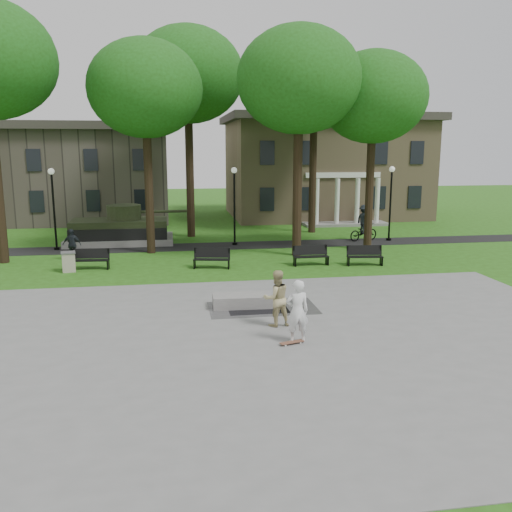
{
  "coord_description": "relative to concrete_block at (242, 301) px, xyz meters",
  "views": [
    {
      "loc": [
        -3.42,
        -20.32,
        5.86
      ],
      "look_at": [
        0.13,
        1.7,
        1.4
      ],
      "focal_mm": 38.0,
      "sensor_mm": 36.0,
      "label": 1
    }
  ],
  "objects": [
    {
      "name": "puddle",
      "position": [
        0.52,
        -0.52,
        -0.22
      ],
      "size": [
        2.2,
        1.2,
        0.0
      ],
      "primitive_type": "cube",
      "color": "black",
      "rests_on": "plaza"
    },
    {
      "name": "ground",
      "position": [
        0.82,
        0.93,
        -0.24
      ],
      "size": [
        120.0,
        120.0,
        0.0
      ],
      "primitive_type": "plane",
      "color": "#264F12",
      "rests_on": "ground"
    },
    {
      "name": "tree_2",
      "position": [
        4.32,
        9.43,
        9.07
      ],
      "size": [
        6.6,
        6.6,
        12.16
      ],
      "color": "black",
      "rests_on": "ground"
    },
    {
      "name": "footpath",
      "position": [
        0.82,
        12.93,
        -0.24
      ],
      "size": [
        44.0,
        2.6,
        0.01
      ],
      "primitive_type": "cube",
      "color": "black",
      "rests_on": "ground"
    },
    {
      "name": "park_bench_1",
      "position": [
        -0.6,
        6.9,
        0.28
      ],
      "size": [
        1.85,
        0.88,
        1.0
      ],
      "rotation": [
        0.0,
        0.0,
        -0.2
      ],
      "color": "black",
      "rests_on": "ground"
    },
    {
      "name": "trash_bin",
      "position": [
        -7.46,
        7.2,
        0.24
      ],
      "size": [
        0.78,
        0.78,
        0.96
      ],
      "rotation": [
        0.0,
        0.0,
        0.2
      ],
      "color": "#A39E86",
      "rests_on": "ground"
    },
    {
      "name": "building_right",
      "position": [
        10.82,
        26.93,
        4.1
      ],
      "size": [
        17.0,
        12.0,
        8.6
      ],
      "color": "#9E8460",
      "rests_on": "ground"
    },
    {
      "name": "tree_3",
      "position": [
        8.82,
        10.43,
        8.35
      ],
      "size": [
        6.0,
        6.0,
        11.19
      ],
      "color": "black",
      "rests_on": "ground"
    },
    {
      "name": "skateboarder",
      "position": [
        1.14,
        -4.04,
        0.76
      ],
      "size": [
        0.73,
        0.5,
        1.96
      ],
      "primitive_type": "imported",
      "rotation": [
        0.0,
        0.0,
        3.18
      ],
      "color": "silver",
      "rests_on": "plaza"
    },
    {
      "name": "lamp_mid",
      "position": [
        1.32,
        13.23,
        2.55
      ],
      "size": [
        0.36,
        0.36,
        4.73
      ],
      "color": "black",
      "rests_on": "ground"
    },
    {
      "name": "cyclist",
      "position": [
        9.68,
        13.44,
        0.7
      ],
      "size": [
        2.25,
        1.44,
        2.31
      ],
      "rotation": [
        0.0,
        0.0,
        1.93
      ],
      "color": "black",
      "rests_on": "ground"
    },
    {
      "name": "lamp_right",
      "position": [
        11.32,
        13.23,
        2.55
      ],
      "size": [
        0.36,
        0.36,
        4.73
      ],
      "color": "black",
      "rests_on": "ground"
    },
    {
      "name": "tank_monument",
      "position": [
        -5.64,
        14.93,
        0.61
      ],
      "size": [
        7.45,
        3.4,
        2.4
      ],
      "color": "gray",
      "rests_on": "ground"
    },
    {
      "name": "friend_watching",
      "position": [
        0.83,
        -2.39,
        0.72
      ],
      "size": [
        1.03,
        0.86,
        1.9
      ],
      "primitive_type": "imported",
      "rotation": [
        0.0,
        0.0,
        3.31
      ],
      "color": "tan",
      "rests_on": "plaza"
    },
    {
      "name": "pedestrian_walker",
      "position": [
        -7.74,
        9.92,
        0.6
      ],
      "size": [
        1.05,
        0.6,
        1.69
      ],
      "primitive_type": "imported",
      "rotation": [
        0.0,
        0.0,
        -0.2
      ],
      "color": "black",
      "rests_on": "ground"
    },
    {
      "name": "skateboard",
      "position": [
        0.95,
        -4.19,
        -0.19
      ],
      "size": [
        0.8,
        0.42,
        0.07
      ],
      "primitive_type": "cube",
      "rotation": [
        0.0,
        0.0,
        0.29
      ],
      "color": "brown",
      "rests_on": "plaza"
    },
    {
      "name": "tree_5",
      "position": [
        7.32,
        17.43,
        9.42
      ],
      "size": [
        6.4,
        6.4,
        12.44
      ],
      "color": "black",
      "rests_on": "ground"
    },
    {
      "name": "lamp_left",
      "position": [
        -9.18,
        13.23,
        2.55
      ],
      "size": [
        0.36,
        0.36,
        4.73
      ],
      "color": "black",
      "rests_on": "ground"
    },
    {
      "name": "tree_1",
      "position": [
        -3.68,
        11.43,
        8.71
      ],
      "size": [
        6.2,
        6.2,
        11.63
      ],
      "color": "black",
      "rests_on": "ground"
    },
    {
      "name": "tree_4",
      "position": [
        -1.18,
        16.93,
        10.15
      ],
      "size": [
        7.2,
        7.2,
        13.5
      ],
      "color": "black",
      "rests_on": "ground"
    },
    {
      "name": "park_bench_2",
      "position": [
        4.43,
        6.79,
        0.28
      ],
      "size": [
        1.81,
        0.56,
        1.0
      ],
      "rotation": [
        0.0,
        0.0,
        0.02
      ],
      "color": "black",
      "rests_on": "ground"
    },
    {
      "name": "plaza",
      "position": [
        0.82,
        -4.07,
        -0.23
      ],
      "size": [
        22.0,
        16.0,
        0.02
      ],
      "primitive_type": "cube",
      "color": "gray",
      "rests_on": "ground"
    },
    {
      "name": "park_bench_0",
      "position": [
        -6.5,
        7.63,
        0.28
      ],
      "size": [
        1.83,
        0.68,
        1.0
      ],
      "rotation": [
        0.0,
        0.0,
        -0.09
      ],
      "color": "black",
      "rests_on": "ground"
    },
    {
      "name": "building_left",
      "position": [
        -10.18,
        27.43,
        3.35
      ],
      "size": [
        15.0,
        10.0,
        7.2
      ],
      "primitive_type": "cube",
      "color": "#4C443D",
      "rests_on": "ground"
    },
    {
      "name": "concrete_block",
      "position": [
        0.0,
        0.0,
        0.0
      ],
      "size": [
        2.23,
        1.08,
        0.45
      ],
      "primitive_type": "cube",
      "rotation": [
        0.0,
        0.0,
        -0.04
      ],
      "color": "gray",
      "rests_on": "plaza"
    },
    {
      "name": "park_bench_3",
      "position": [
        7.12,
        6.34,
        0.28
      ],
      "size": [
        1.84,
        0.73,
        1.0
      ],
      "rotation": [
        0.0,
        0.0,
        -0.12
      ],
      "color": "black",
      "rests_on": "ground"
    }
  ]
}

